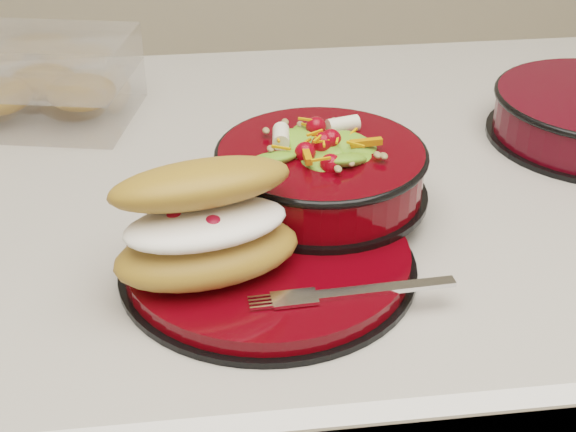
{
  "coord_description": "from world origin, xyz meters",
  "views": [
    {
      "loc": [
        -0.13,
        -0.75,
        1.3
      ],
      "look_at": [
        -0.05,
        -0.16,
        0.94
      ],
      "focal_mm": 50.0,
      "sensor_mm": 36.0,
      "label": 1
    }
  ],
  "objects": [
    {
      "name": "dinner_plate",
      "position": [
        -0.07,
        -0.18,
        0.91
      ],
      "size": [
        0.26,
        0.26,
        0.02
      ],
      "rotation": [
        0.0,
        0.0,
        0.31
      ],
      "color": "black",
      "rests_on": "island_counter"
    },
    {
      "name": "salad_bowl",
      "position": [
        -0.01,
        -0.09,
        0.95
      ],
      "size": [
        0.2,
        0.2,
        0.09
      ],
      "rotation": [
        0.0,
        0.0,
        -0.06
      ],
      "color": "black",
      "rests_on": "dinner_plate"
    },
    {
      "name": "croissant",
      "position": [
        -0.12,
        -0.2,
        0.96
      ],
      "size": [
        0.17,
        0.13,
        0.09
      ],
      "rotation": [
        0.0,
        0.0,
        0.22
      ],
      "color": "#AB7434",
      "rests_on": "dinner_plate"
    },
    {
      "name": "fork",
      "position": [
        -0.01,
        -0.25,
        0.92
      ],
      "size": [
        0.15,
        0.02,
        0.0
      ],
      "rotation": [
        0.0,
        0.0,
        1.63
      ],
      "color": "silver",
      "rests_on": "dinner_plate"
    },
    {
      "name": "pastry_box",
      "position": [
        -0.31,
        0.17,
        0.94
      ],
      "size": [
        0.25,
        0.2,
        0.09
      ],
      "rotation": [
        0.0,
        0.0,
        -0.22
      ],
      "color": "white",
      "rests_on": "island_counter"
    }
  ]
}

